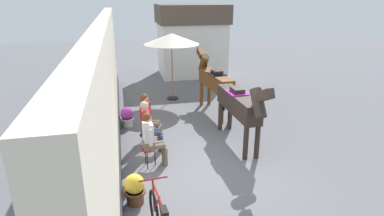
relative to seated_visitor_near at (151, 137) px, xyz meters
name	(u,v)px	position (x,y,z in m)	size (l,w,h in m)	color
ground_plane	(192,119)	(1.62, 2.81, -0.78)	(40.00, 40.00, 0.00)	slate
pub_facade_wall	(109,93)	(-0.92, 1.31, 0.76)	(0.34, 14.00, 3.40)	beige
distant_cottage	(192,39)	(3.02, 9.11, 1.02)	(3.40, 2.60, 3.50)	silver
seated_visitor_near	(151,137)	(0.00, 0.00, 0.00)	(0.61, 0.49, 1.39)	red
seated_visitor_middle	(148,124)	(0.01, 0.82, 0.00)	(0.61, 0.49, 1.39)	black
seated_visitor_far	(148,115)	(0.06, 1.48, 0.00)	(0.61, 0.49, 1.39)	black
saddled_horse_near	(240,105)	(2.46, 0.68, 0.38)	(0.52, 3.00, 2.06)	#2D231E
saddled_horse_far	(214,80)	(2.53, 3.36, 0.38)	(0.64, 3.00, 2.06)	brown
flower_planter_nearest	(135,189)	(-0.49, -1.42, -0.44)	(0.43, 0.43, 0.64)	brown
flower_planter_farthest	(127,116)	(-0.50, 2.66, -0.44)	(0.43, 0.43, 0.64)	beige
cafe_parasol	(171,39)	(1.36, 5.14, 1.59)	(2.10, 2.10, 2.58)	black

